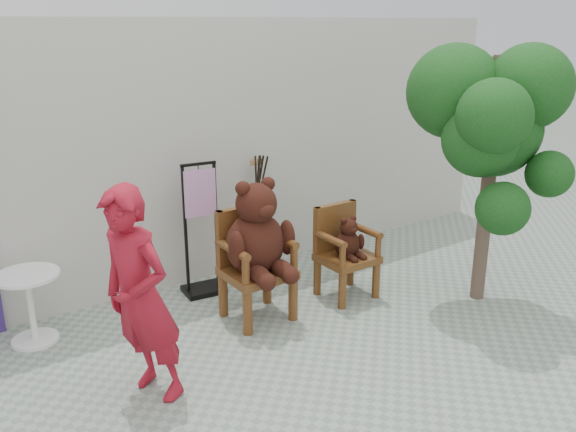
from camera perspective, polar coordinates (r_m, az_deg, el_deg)
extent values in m
plane|color=gray|center=(5.63, 6.29, -14.11)|extent=(60.00, 60.00, 0.00)
cube|color=#B8B5AC|center=(7.52, -9.05, 6.38)|extent=(9.00, 1.00, 3.00)
cylinder|color=#4A290F|center=(6.06, -3.80, -9.04)|extent=(0.10, 0.10, 0.46)
cylinder|color=#4A290F|center=(6.45, -6.09, -7.39)|extent=(0.10, 0.10, 0.46)
cylinder|color=#4A290F|center=(6.33, 0.47, -7.78)|extent=(0.10, 0.10, 0.46)
cylinder|color=#4A290F|center=(6.70, -1.98, -6.28)|extent=(0.10, 0.10, 0.46)
cube|color=#4A290F|center=(6.27, -2.88, -5.33)|extent=(0.66, 0.60, 0.09)
cube|color=#4A290F|center=(6.35, -4.16, -1.71)|extent=(0.62, 0.09, 0.60)
cylinder|color=#4A290F|center=(6.21, -6.41, -2.21)|extent=(0.09, 0.09, 0.60)
cylinder|color=#4A290F|center=(5.87, -3.98, -5.11)|extent=(0.08, 0.08, 0.27)
cylinder|color=#4A290F|center=(6.01, -5.22, -3.15)|extent=(0.09, 0.57, 0.09)
cylinder|color=#4A290F|center=(6.49, -2.01, -1.24)|extent=(0.09, 0.09, 0.60)
cylinder|color=#4A290F|center=(6.15, 0.57, -3.94)|extent=(0.08, 0.08, 0.27)
cylinder|color=#4A290F|center=(6.29, -0.73, -2.10)|extent=(0.09, 0.57, 0.09)
ellipsoid|color=black|center=(6.18, -3.08, -2.60)|extent=(0.62, 0.53, 0.65)
sphere|color=black|center=(6.01, -2.99, 1.16)|extent=(0.42, 0.42, 0.42)
ellipsoid|color=black|center=(5.89, -2.13, 0.49)|extent=(0.19, 0.15, 0.15)
sphere|color=black|center=(5.90, -4.27, 2.60)|extent=(0.15, 0.15, 0.15)
sphere|color=black|center=(6.05, -1.90, 3.02)|extent=(0.15, 0.15, 0.15)
ellipsoid|color=black|center=(5.91, -4.83, -3.12)|extent=(0.15, 0.21, 0.37)
ellipsoid|color=black|center=(5.97, -2.72, -5.55)|extent=(0.18, 0.37, 0.18)
sphere|color=black|center=(5.86, -1.95, -6.21)|extent=(0.18, 0.18, 0.18)
ellipsoid|color=black|center=(6.21, -0.11, -2.01)|extent=(0.15, 0.21, 0.37)
ellipsoid|color=black|center=(6.10, -0.57, -4.98)|extent=(0.18, 0.37, 0.18)
sphere|color=black|center=(6.00, 0.22, -5.61)|extent=(0.18, 0.18, 0.18)
cylinder|color=#4A290F|center=(6.60, 5.10, -6.97)|extent=(0.09, 0.09, 0.41)
cylinder|color=#4A290F|center=(6.91, 2.76, -5.73)|extent=(0.09, 0.09, 0.41)
cylinder|color=#4A290F|center=(6.90, 8.24, -5.95)|extent=(0.09, 0.09, 0.41)
cylinder|color=#4A290F|center=(7.20, 5.85, -4.82)|extent=(0.09, 0.09, 0.41)
cube|color=#4A290F|center=(6.80, 5.55, -3.96)|extent=(0.59, 0.54, 0.08)
cube|color=#4A290F|center=(6.86, 4.39, -1.00)|extent=(0.56, 0.08, 0.54)
cylinder|color=#4A290F|center=(6.71, 2.71, -1.40)|extent=(0.08, 0.08, 0.54)
cylinder|color=#4A290F|center=(6.43, 5.13, -3.71)|extent=(0.07, 0.07, 0.24)
cylinder|color=#4A290F|center=(6.55, 3.93, -2.14)|extent=(0.08, 0.51, 0.08)
cylinder|color=#4A290F|center=(7.02, 6.00, -0.61)|extent=(0.08, 0.08, 0.54)
cylinder|color=#4A290F|center=(6.75, 8.45, -2.78)|extent=(0.07, 0.07, 0.24)
cylinder|color=#4A290F|center=(6.86, 7.24, -1.30)|extent=(0.08, 0.51, 0.08)
ellipsoid|color=black|center=(6.75, 5.57, -2.65)|extent=(0.30, 0.25, 0.31)
sphere|color=black|center=(6.67, 5.70, -1.05)|extent=(0.20, 0.20, 0.20)
ellipsoid|color=black|center=(6.62, 6.14, -1.35)|extent=(0.09, 0.07, 0.07)
sphere|color=black|center=(6.60, 5.24, -0.46)|extent=(0.07, 0.07, 0.07)
sphere|color=black|center=(6.69, 6.15, -0.25)|extent=(0.07, 0.07, 0.07)
ellipsoid|color=black|center=(6.61, 5.00, -2.88)|extent=(0.07, 0.10, 0.18)
ellipsoid|color=black|center=(6.65, 5.86, -3.91)|extent=(0.09, 0.17, 0.09)
sphere|color=black|center=(6.61, 6.25, -4.16)|extent=(0.08, 0.08, 0.08)
ellipsoid|color=black|center=(6.78, 6.83, -2.39)|extent=(0.07, 0.10, 0.18)
ellipsoid|color=black|center=(6.73, 6.69, -3.67)|extent=(0.09, 0.17, 0.09)
sphere|color=black|center=(6.68, 7.08, -3.92)|extent=(0.08, 0.08, 0.08)
imported|color=maroon|center=(4.90, -13.60, -7.42)|extent=(0.65, 0.78, 1.83)
cylinder|color=white|center=(6.23, -23.27, -5.12)|extent=(0.60, 0.60, 0.03)
cylinder|color=white|center=(6.36, -22.90, -7.95)|extent=(0.06, 0.06, 0.68)
cylinder|color=white|center=(6.51, -22.54, -10.61)|extent=(0.44, 0.44, 0.03)
cube|color=black|center=(6.76, -9.56, -1.54)|extent=(0.03, 0.03, 1.50)
cube|color=black|center=(6.88, -6.73, -1.08)|extent=(0.03, 0.03, 1.50)
cube|color=black|center=(6.61, -8.41, 4.84)|extent=(0.40, 0.08, 0.03)
cube|color=black|center=(7.09, -7.87, -6.82)|extent=(0.49, 0.40, 0.06)
cube|color=#C084BB|center=(6.68, -8.26, 2.15)|extent=(0.36, 0.08, 0.52)
cylinder|color=black|center=(6.62, -8.40, 4.59)|extent=(0.01, 0.01, 0.08)
cylinder|color=white|center=(7.41, -2.51, -2.09)|extent=(0.32, 0.32, 0.03)
cylinder|color=white|center=(7.60, -2.29, -3.35)|extent=(0.03, 0.03, 0.44)
cylinder|color=white|center=(7.52, -3.38, -3.61)|extent=(0.03, 0.03, 0.44)
cylinder|color=white|center=(7.38, -2.69, -4.01)|extent=(0.03, 0.03, 0.44)
cylinder|color=white|center=(7.47, -1.59, -3.74)|extent=(0.03, 0.03, 0.44)
cylinder|color=black|center=(7.26, -2.90, 2.55)|extent=(0.13, 0.07, 0.80)
cylinder|color=brown|center=(7.20, -3.22, 5.05)|extent=(0.05, 0.04, 0.08)
cylinder|color=black|center=(7.28, -2.55, 2.60)|extent=(0.16, 0.12, 0.79)
cylinder|color=brown|center=(7.26, -2.56, 5.17)|extent=(0.05, 0.04, 0.08)
cylinder|color=black|center=(7.27, -2.80, 2.58)|extent=(0.19, 0.03, 0.79)
cylinder|color=brown|center=(7.24, -3.10, 5.12)|extent=(0.05, 0.04, 0.08)
cylinder|color=black|center=(7.27, -2.82, 2.57)|extent=(0.09, 0.03, 0.80)
cylinder|color=brown|center=(7.21, -2.98, 5.07)|extent=(0.04, 0.04, 0.07)
cylinder|color=black|center=(7.27, -2.81, 2.57)|extent=(0.10, 0.03, 0.80)
cylinder|color=brown|center=(7.21, -2.99, 5.07)|extent=(0.04, 0.04, 0.07)
cylinder|color=black|center=(7.22, -2.97, 2.48)|extent=(0.09, 0.15, 0.79)
cylinder|color=brown|center=(7.14, -3.43, 4.94)|extent=(0.04, 0.05, 0.08)
cylinder|color=#423128|center=(6.80, 18.23, 2.93)|extent=(0.15, 0.15, 2.64)
sphere|color=black|center=(6.09, 18.73, 8.84)|extent=(0.71, 0.71, 0.71)
sphere|color=black|center=(6.54, 18.62, 8.82)|extent=(0.81, 0.81, 0.81)
sphere|color=black|center=(6.63, 21.63, 11.19)|extent=(0.86, 0.86, 0.86)
sphere|color=black|center=(6.62, 15.27, 11.18)|extent=(0.98, 0.98, 0.98)
sphere|color=black|center=(6.71, 18.63, 7.75)|extent=(1.00, 1.00, 1.00)
sphere|color=black|center=(6.35, 17.57, 6.91)|extent=(0.77, 0.77, 0.77)
sphere|color=black|center=(6.95, 18.98, 11.19)|extent=(0.69, 0.69, 0.69)
sphere|color=black|center=(6.27, 19.44, 0.67)|extent=(0.53, 0.53, 0.53)
sphere|color=black|center=(6.61, 23.26, 3.63)|extent=(0.47, 0.47, 0.47)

